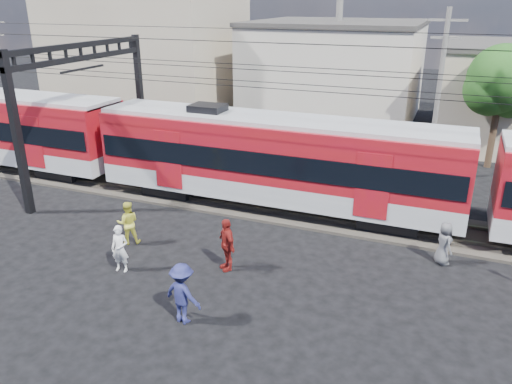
% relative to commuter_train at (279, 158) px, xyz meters
% --- Properties ---
extents(ground, '(120.00, 120.00, 0.00)m').
position_rel_commuter_train_xyz_m(ground, '(-0.07, -8.00, -2.40)').
color(ground, black).
rests_on(ground, ground).
extents(track_bed, '(70.00, 3.40, 0.12)m').
position_rel_commuter_train_xyz_m(track_bed, '(-0.07, 0.00, -2.34)').
color(track_bed, '#2D2823').
rests_on(track_bed, ground).
extents(rail_near, '(70.00, 0.12, 0.12)m').
position_rel_commuter_train_xyz_m(rail_near, '(-0.07, -0.75, -2.22)').
color(rail_near, '#59544C').
rests_on(rail_near, track_bed).
extents(rail_far, '(70.00, 0.12, 0.12)m').
position_rel_commuter_train_xyz_m(rail_far, '(-0.07, 0.75, -2.22)').
color(rail_far, '#59544C').
rests_on(rail_far, track_bed).
extents(commuter_train, '(50.30, 3.08, 4.17)m').
position_rel_commuter_train_xyz_m(commuter_train, '(0.00, 0.00, 0.00)').
color(commuter_train, black).
rests_on(commuter_train, ground).
extents(catenary, '(70.00, 9.30, 7.52)m').
position_rel_commuter_train_xyz_m(catenary, '(-8.72, -0.00, 2.73)').
color(catenary, black).
rests_on(catenary, ground).
extents(building_west, '(14.28, 10.20, 9.30)m').
position_rel_commuter_train_xyz_m(building_west, '(-17.07, 16.00, 2.25)').
color(building_west, tan).
rests_on(building_west, ground).
extents(building_midwest, '(12.24, 12.24, 7.30)m').
position_rel_commuter_train_xyz_m(building_midwest, '(-2.07, 19.00, 1.25)').
color(building_midwest, beige).
rests_on(building_midwest, ground).
extents(utility_pole_mid, '(1.80, 0.24, 8.50)m').
position_rel_commuter_train_xyz_m(utility_pole_mid, '(5.93, 7.00, 2.13)').
color(utility_pole_mid, slate).
rests_on(utility_pole_mid, ground).
extents(utility_pole_west, '(1.80, 0.24, 8.00)m').
position_rel_commuter_train_xyz_m(utility_pole_west, '(-22.07, 6.00, 1.88)').
color(utility_pole_west, slate).
rests_on(utility_pole_west, ground).
extents(tree_near, '(3.82, 3.64, 6.72)m').
position_rel_commuter_train_xyz_m(tree_near, '(9.11, 10.09, 2.26)').
color(tree_near, '#382619').
rests_on(tree_near, ground).
extents(pedestrian_a, '(0.67, 0.50, 1.69)m').
position_rel_commuter_train_xyz_m(pedestrian_a, '(-3.26, -7.19, -1.56)').
color(pedestrian_a, white).
rests_on(pedestrian_a, ground).
extents(pedestrian_b, '(1.05, 1.00, 1.71)m').
position_rel_commuter_train_xyz_m(pedestrian_b, '(-4.25, -5.32, -1.55)').
color(pedestrian_b, '#D3D042').
rests_on(pedestrian_b, ground).
extents(pedestrian_c, '(1.33, 0.93, 1.89)m').
position_rel_commuter_train_xyz_m(pedestrian_c, '(0.21, -8.96, -1.46)').
color(pedestrian_c, navy).
rests_on(pedestrian_c, ground).
extents(pedestrian_d, '(1.15, 1.10, 1.91)m').
position_rel_commuter_train_xyz_m(pedestrian_d, '(0.10, -5.71, -1.45)').
color(pedestrian_d, maroon).
rests_on(pedestrian_d, ground).
extents(pedestrian_e, '(0.85, 0.92, 1.58)m').
position_rel_commuter_train_xyz_m(pedestrian_e, '(7.08, -2.50, -1.61)').
color(pedestrian_e, '#525358').
rests_on(pedestrian_e, ground).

